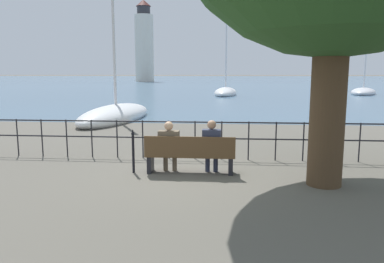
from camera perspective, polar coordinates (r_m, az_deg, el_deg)
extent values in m
plane|color=#605B51|center=(8.89, -0.28, -6.30)|extent=(1000.00, 1000.00, 0.00)
cube|color=slate|center=(167.25, 4.73, 8.05)|extent=(600.00, 300.00, 0.01)
cylinder|color=#4C3823|center=(8.12, 20.06, 4.89)|extent=(0.71, 0.71, 3.67)
cube|color=brown|center=(8.79, -0.28, -3.62)|extent=(2.09, 0.45, 0.05)
cube|color=brown|center=(8.53, -0.41, -2.28)|extent=(2.09, 0.04, 0.45)
cube|color=black|center=(8.97, -6.34, -4.89)|extent=(0.10, 0.41, 0.40)
cube|color=black|center=(8.80, 5.90, -5.15)|extent=(0.10, 0.41, 0.40)
cylinder|color=brown|center=(9.05, -4.04, -4.57)|extent=(0.11, 0.11, 0.45)
cylinder|color=brown|center=(9.02, -2.66, -4.60)|extent=(0.11, 0.11, 0.45)
cube|color=brown|center=(8.89, -3.45, -2.99)|extent=(0.41, 0.26, 0.14)
cube|color=brown|center=(8.76, -3.55, -1.66)|extent=(0.49, 0.24, 0.55)
sphere|color=tan|center=(8.70, -3.57, 0.86)|extent=(0.21, 0.21, 0.21)
cylinder|color=#2D3347|center=(8.95, 2.39, -4.70)|extent=(0.11, 0.11, 0.45)
cylinder|color=#2D3347|center=(8.95, 3.62, -4.72)|extent=(0.11, 0.11, 0.45)
cube|color=#2D3347|center=(8.80, 3.00, -3.11)|extent=(0.36, 0.26, 0.14)
cube|color=#2D3347|center=(8.67, 2.99, -1.63)|extent=(0.43, 0.24, 0.59)
sphere|color=#A87A5B|center=(8.61, 3.01, 1.05)|extent=(0.21, 0.21, 0.21)
cylinder|color=black|center=(11.72, -25.05, -0.81)|extent=(0.04, 0.04, 1.05)
cylinder|color=black|center=(11.38, -21.89, -0.88)|extent=(0.04, 0.04, 1.05)
cylinder|color=black|center=(11.07, -18.55, -0.95)|extent=(0.04, 0.04, 1.05)
cylinder|color=black|center=(10.80, -15.03, -1.03)|extent=(0.04, 0.04, 1.05)
cylinder|color=black|center=(10.58, -11.34, -1.10)|extent=(0.04, 0.04, 1.05)
cylinder|color=black|center=(10.40, -7.51, -1.17)|extent=(0.04, 0.04, 1.05)
cylinder|color=black|center=(10.27, -3.56, -1.24)|extent=(0.04, 0.04, 1.05)
cylinder|color=black|center=(10.19, 0.46, -1.31)|extent=(0.04, 0.04, 1.05)
cylinder|color=black|center=(10.16, 4.54, -1.37)|extent=(0.04, 0.04, 1.05)
cylinder|color=black|center=(10.18, 8.61, -1.42)|extent=(0.04, 0.04, 1.05)
cylinder|color=black|center=(10.25, 12.65, -1.46)|extent=(0.04, 0.04, 1.05)
cylinder|color=black|center=(10.37, 16.61, -1.50)|extent=(0.04, 0.04, 1.05)
cylinder|color=black|center=(10.54, 20.46, -1.53)|extent=(0.04, 0.04, 1.05)
cylinder|color=black|center=(10.76, 24.18, -1.55)|extent=(0.04, 0.04, 1.05)
cylinder|color=black|center=(10.11, 0.47, 1.45)|extent=(15.91, 0.04, 0.04)
cylinder|color=black|center=(10.18, 0.46, -1.02)|extent=(15.91, 0.04, 0.04)
cylinder|color=black|center=(8.90, -8.94, -3.34)|extent=(0.06, 0.06, 0.92)
cone|color=black|center=(8.81, -9.02, -0.02)|extent=(0.09, 0.09, 0.13)
ellipsoid|color=white|center=(19.16, -11.49, 2.39)|extent=(2.97, 7.54, 1.11)
cylinder|color=silver|center=(19.15, -11.87, 14.50)|extent=(0.14, 0.14, 7.42)
ellipsoid|color=white|center=(40.25, 5.14, 5.87)|extent=(2.90, 7.08, 1.21)
cylinder|color=silver|center=(40.30, 5.24, 12.93)|extent=(0.14, 0.14, 9.19)
ellipsoid|color=maroon|center=(52.76, 21.07, 5.99)|extent=(3.59, 5.63, 1.06)
cylinder|color=silver|center=(52.87, 21.44, 12.57)|extent=(0.14, 0.14, 11.51)
ellipsoid|color=silver|center=(45.86, 24.65, 5.43)|extent=(4.72, 6.62, 1.07)
cylinder|color=silver|center=(45.90, 25.05, 11.44)|extent=(0.14, 0.14, 9.00)
cylinder|color=silver|center=(106.38, -7.28, 12.42)|extent=(5.09, 5.09, 18.06)
cylinder|color=#2D2D33|center=(107.49, -7.39, 17.82)|extent=(3.56, 3.56, 2.20)
cone|color=#4C1E19|center=(107.82, -7.42, 18.86)|extent=(4.07, 4.07, 1.76)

